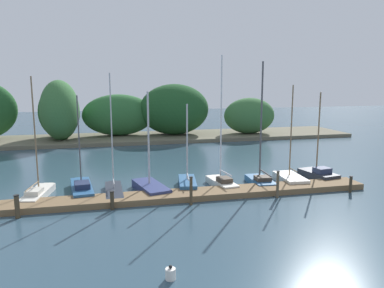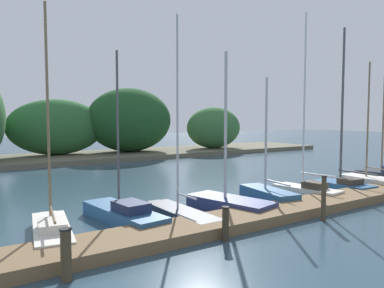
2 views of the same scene
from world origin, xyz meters
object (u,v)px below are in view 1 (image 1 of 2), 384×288
mooring_piling_0 (17,206)px  mooring_piling_3 (278,184)px  sailboat_7 (290,178)px  channel_buoy_0 (171,274)px  sailboat_2 (114,190)px  mooring_piling_4 (351,184)px  sailboat_8 (317,174)px  sailboat_1 (82,187)px  mooring_piling_2 (191,191)px  sailboat_0 (38,192)px  sailboat_5 (221,181)px  sailboat_3 (150,186)px  sailboat_6 (260,178)px  sailboat_4 (187,182)px  mooring_piling_1 (112,200)px

mooring_piling_0 → mooring_piling_3: mooring_piling_3 is taller
sailboat_7 → channel_buoy_0: size_ratio=12.32×
sailboat_2 → mooring_piling_4: sailboat_2 is taller
sailboat_8 → mooring_piling_4: 3.29m
sailboat_2 → channel_buoy_0: size_ratio=13.69×
sailboat_1 → channel_buoy_0: size_ratio=11.21×
mooring_piling_2 → mooring_piling_4: (10.04, 0.04, -0.29)m
sailboat_8 → mooring_piling_0: sailboat_8 is taller
sailboat_1 → mooring_piling_2: (6.00, -3.75, 0.48)m
sailboat_0 → mooring_piling_4: sailboat_0 is taller
sailboat_2 → sailboat_5: (6.80, -0.02, 0.13)m
sailboat_8 → sailboat_0: bearing=79.7°
sailboat_3 → mooring_piling_0: bearing=99.7°
sailboat_7 → mooring_piling_2: bearing=114.8°
sailboat_8 → mooring_piling_4: (0.24, -3.28, 0.14)m
sailboat_3 → sailboat_5: size_ratio=0.74×
sailboat_0 → sailboat_1: (2.44, 0.41, 0.01)m
sailboat_1 → sailboat_2: (1.90, -0.72, -0.06)m
sailboat_2 → sailboat_3: size_ratio=1.17×
sailboat_6 → sailboat_7: bearing=-87.7°
sailboat_1 → mooring_piling_3: sailboat_1 is taller
sailboat_5 → sailboat_3: bearing=82.7°
sailboat_4 → mooring_piling_3: size_ratio=3.30×
mooring_piling_0 → sailboat_0: bearing=82.3°
sailboat_7 → mooring_piling_1: sailboat_7 is taller
sailboat_0 → mooring_piling_2: bearing=-101.8°
sailboat_0 → mooring_piling_2: (8.44, -3.34, 0.49)m
sailboat_7 → mooring_piling_0: size_ratio=5.43×
sailboat_7 → channel_buoy_0: (-9.92, -10.36, -0.12)m
sailboat_1 → sailboat_3: bearing=-106.7°
sailboat_2 → mooring_piling_1: (-0.16, -2.84, 0.25)m
sailboat_5 → sailboat_4: bearing=74.9°
mooring_piling_4 → sailboat_4: bearing=161.0°
sailboat_0 → sailboat_5: 11.15m
sailboat_1 → mooring_piling_4: bearing=-109.6°
sailboat_4 → sailboat_6: bearing=-85.3°
sailboat_0 → sailboat_2: (4.35, -0.31, -0.05)m
mooring_piling_0 → channel_buoy_0: size_ratio=2.27×
mooring_piling_2 → sailboat_4: bearing=81.0°
sailboat_6 → channel_buoy_0: size_ratio=15.12×
sailboat_2 → sailboat_8: bearing=-89.4°
sailboat_4 → sailboat_0: bearing=99.4°
sailboat_8 → mooring_piling_1: size_ratio=5.83×
sailboat_6 → mooring_piling_3: (-0.14, -2.82, 0.37)m
sailboat_3 → mooring_piling_1: size_ratio=5.96×
mooring_piling_1 → mooring_piling_4: (14.30, -0.16, -0.00)m
sailboat_3 → sailboat_4: 2.44m
channel_buoy_0 → mooring_piling_2: bearing=71.7°
mooring_piling_3 → mooring_piling_4: size_ratio=1.57×
sailboat_7 → mooring_piling_0: bearing=103.5°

